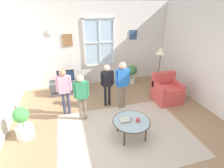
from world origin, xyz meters
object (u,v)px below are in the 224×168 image
tv_stand (67,87)px  armchair (167,91)px  person_blue_shirt (122,80)px  person_pink_shirt (64,87)px  potted_plant_by_window (132,72)px  remote_near_books (129,119)px  coffee_table (131,122)px  person_black_shirt (107,81)px  potted_plant_corner (23,123)px  cup (138,120)px  person_green_shirt (81,93)px  television (66,76)px  floor_lamp (161,55)px  book_stack (125,120)px

tv_stand → armchair: armchair is taller
person_blue_shirt → person_pink_shirt: bearing=175.6°
potted_plant_by_window → remote_near_books: bearing=-113.3°
coffee_table → person_black_shirt: 1.52m
coffee_table → potted_plant_corner: (-2.34, 0.66, -0.03)m
cup → person_black_shirt: person_black_shirt is taller
tv_stand → coffee_table: 2.93m
tv_stand → potted_plant_corner: bearing=-117.8°
person_pink_shirt → person_blue_shirt: (1.56, -0.12, 0.05)m
potted_plant_by_window → coffee_table: bearing=-112.2°
cup → person_green_shirt: size_ratio=0.07×
television → person_blue_shirt: 2.06m
person_blue_shirt → potted_plant_by_window: (0.95, 1.57, -0.44)m
remote_near_books → potted_plant_by_window: bearing=66.7°
television → person_green_shirt: 1.71m
remote_near_books → floor_lamp: 2.50m
book_stack → potted_plant_corner: bearing=164.5°
television → coffee_table: (1.30, -2.61, -0.23)m
cup → person_pink_shirt: size_ratio=0.07×
coffee_table → remote_near_books: 0.09m
armchair → floor_lamp: 1.13m
remote_near_books → person_pink_shirt: person_pink_shirt is taller
potted_plant_corner → tv_stand: bearing=62.2°
book_stack → person_blue_shirt: 1.28m
television → coffee_table: size_ratio=0.65×
cup → person_blue_shirt: (0.06, 1.27, 0.41)m
remote_near_books → person_black_shirt: 1.43m
coffee_table → person_black_shirt: size_ratio=0.66×
coffee_table → person_green_shirt: size_ratio=0.67×
television → potted_plant_corner: size_ratio=0.72×
person_black_shirt → cup: bearing=-78.6°
cup → remote_near_books: cup is taller
cup → television: bearing=118.1°
remote_near_books → person_black_shirt: person_black_shirt is taller
tv_stand → person_green_shirt: person_green_shirt is taller
armchair → cup: size_ratio=9.97×
tv_stand → remote_near_books: (1.28, -2.54, 0.22)m
tv_stand → potted_plant_corner: size_ratio=1.45×
person_green_shirt → potted_plant_by_window: size_ratio=1.81×
remote_near_books → person_pink_shirt: size_ratio=0.11×
book_stack → person_green_shirt: 1.27m
book_stack → potted_plant_by_window: 3.01m
cup → person_black_shirt: (-0.31, 1.51, 0.34)m
person_black_shirt → floor_lamp: bearing=8.8°
person_green_shirt → person_pink_shirt: (-0.40, 0.38, 0.03)m
potted_plant_corner → person_black_shirt: bearing=20.2°
tv_stand → armchair: 3.28m
armchair → coffee_table: 2.06m
coffee_table → remote_near_books: (-0.03, 0.08, 0.03)m
tv_stand → coffee_table: tv_stand is taller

